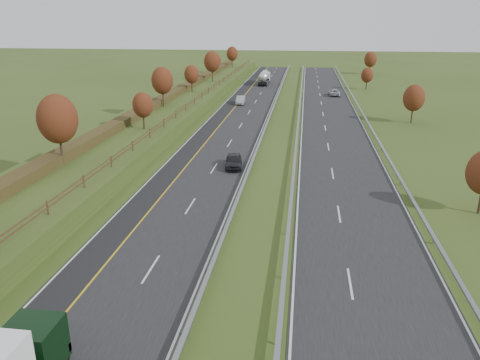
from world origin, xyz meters
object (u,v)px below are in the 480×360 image
object	(u,v)px
car_dark_near	(234,161)
car_small_far	(263,73)
car_oncoming	(334,92)
car_silver_mid	(241,100)
road_tanker	(264,77)

from	to	relation	value
car_dark_near	car_small_far	bearing A→B (deg)	86.25
car_dark_near	car_oncoming	size ratio (longest dim) A/B	0.91
car_silver_mid	car_small_far	distance (m)	52.04
car_small_far	car_oncoming	bearing A→B (deg)	-57.68
car_silver_mid	car_small_far	bearing A→B (deg)	86.71
car_silver_mid	car_oncoming	world-z (taller)	car_silver_mid
car_silver_mid	car_dark_near	bearing A→B (deg)	-86.64
car_silver_mid	car_oncoming	distance (m)	24.43
road_tanker	car_oncoming	xyz separation A→B (m)	(17.92, -18.27, -1.10)
car_oncoming	car_dark_near	bearing A→B (deg)	73.74
road_tanker	car_oncoming	distance (m)	25.62
car_small_far	car_oncoming	xyz separation A→B (m)	(20.05, -38.09, 0.08)
road_tanker	car_dark_near	size ratio (longest dim) A/B	2.35
road_tanker	car_small_far	world-z (taller)	road_tanker
car_small_far	car_oncoming	distance (m)	43.05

